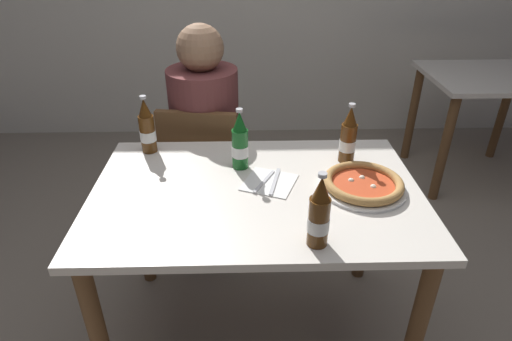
{
  "coord_description": "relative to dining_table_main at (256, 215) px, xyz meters",
  "views": [
    {
      "loc": [
        -0.04,
        -1.32,
        1.59
      ],
      "look_at": [
        0.0,
        0.05,
        0.8
      ],
      "focal_mm": 30.09,
      "sensor_mm": 36.0,
      "label": 1
    }
  ],
  "objects": [
    {
      "name": "dining_table_background",
      "position": [
        1.55,
        1.33,
        -0.04
      ],
      "size": [
        0.8,
        0.7,
        0.75
      ],
      "color": "silver",
      "rests_on": "ground_plane"
    },
    {
      "name": "napkin_with_cutlery",
      "position": [
        0.05,
        0.04,
        0.12
      ],
      "size": [
        0.23,
        0.23,
        0.01
      ],
      "color": "white",
      "rests_on": "dining_table_main"
    },
    {
      "name": "beer_bottle_extra",
      "position": [
        -0.45,
        0.32,
        0.22
      ],
      "size": [
        0.07,
        0.07,
        0.25
      ],
      "color": "#512D0F",
      "rests_on": "dining_table_main"
    },
    {
      "name": "beer_bottle_left",
      "position": [
        -0.06,
        0.17,
        0.22
      ],
      "size": [
        0.07,
        0.07,
        0.25
      ],
      "color": "#14591E",
      "rests_on": "dining_table_main"
    },
    {
      "name": "dining_table_main",
      "position": [
        0.0,
        0.0,
        0.0
      ],
      "size": [
        1.2,
        0.8,
        0.75
      ],
      "color": "silver",
      "rests_on": "ground_plane"
    },
    {
      "name": "chair_behind_table",
      "position": [
        -0.25,
        0.61,
        -0.15
      ],
      "size": [
        0.45,
        0.45,
        0.85
      ],
      "rotation": [
        0.0,
        0.0,
        3.01
      ],
      "color": "brown",
      "rests_on": "ground_plane"
    },
    {
      "name": "diner_seated",
      "position": [
        -0.24,
        0.66,
        -0.05
      ],
      "size": [
        0.34,
        0.34,
        1.21
      ],
      "color": "#2D3342",
      "rests_on": "ground_plane"
    },
    {
      "name": "beer_bottle_center",
      "position": [
        0.37,
        0.21,
        0.22
      ],
      "size": [
        0.07,
        0.07,
        0.25
      ],
      "color": "#512D0F",
      "rests_on": "dining_table_main"
    },
    {
      "name": "ground_plane",
      "position": [
        0.0,
        0.0,
        -0.64
      ],
      "size": [
        8.0,
        8.0,
        0.0
      ],
      "primitive_type": "plane",
      "color": "gray"
    },
    {
      "name": "pizza_margherita_near",
      "position": [
        0.39,
        -0.01,
        0.14
      ],
      "size": [
        0.31,
        0.31,
        0.04
      ],
      "color": "white",
      "rests_on": "dining_table_main"
    },
    {
      "name": "beer_bottle_right",
      "position": [
        0.17,
        -0.31,
        0.22
      ],
      "size": [
        0.07,
        0.07,
        0.25
      ],
      "color": "#512D0F",
      "rests_on": "dining_table_main"
    }
  ]
}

